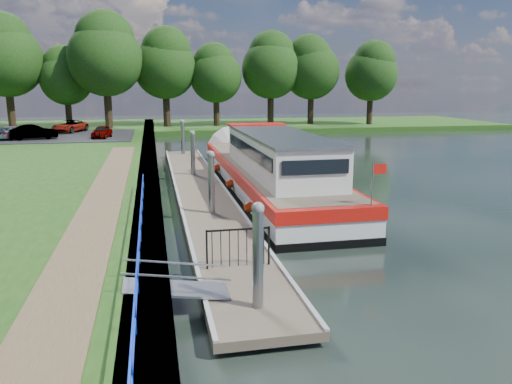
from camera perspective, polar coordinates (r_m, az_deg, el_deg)
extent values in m
plane|color=black|center=(12.72, -0.27, -13.67)|extent=(160.00, 160.00, 0.00)
cube|color=#473D2D|center=(26.71, -12.17, 0.81)|extent=(1.10, 90.00, 0.78)
cube|color=#204714|center=(65.01, 0.91, 7.62)|extent=(60.00, 18.00, 0.60)
cube|color=brown|center=(19.90, -17.58, -2.17)|extent=(1.60, 40.00, 0.05)
cube|color=black|center=(50.20, -21.90, 5.94)|extent=(14.00, 12.00, 0.06)
cube|color=#0C2DBF|center=(14.79, -13.19, -4.11)|extent=(0.04, 18.00, 0.04)
cube|color=#0C2DBF|center=(14.89, -13.12, -5.40)|extent=(0.03, 18.00, 0.03)
cylinder|color=#0C2DBF|center=(8.47, -14.00, -19.65)|extent=(0.04, 0.04, 0.72)
cylinder|color=#0C2DBF|center=(10.22, -13.63, -13.76)|extent=(0.04, 0.04, 0.72)
cylinder|color=#0C2DBF|center=(12.06, -13.37, -9.63)|extent=(0.04, 0.04, 0.72)
cylinder|color=#0C2DBF|center=(13.93, -13.20, -6.59)|extent=(0.04, 0.04, 0.72)
cylinder|color=#0C2DBF|center=(15.84, -13.06, -4.29)|extent=(0.04, 0.04, 0.72)
cylinder|color=#0C2DBF|center=(17.77, -12.96, -2.48)|extent=(0.04, 0.04, 0.72)
cylinder|color=#0C2DBF|center=(19.71, -12.87, -1.03)|extent=(0.04, 0.04, 0.72)
cylinder|color=#0C2DBF|center=(21.67, -12.80, 0.16)|extent=(0.04, 0.04, 0.72)
cylinder|color=#0C2DBF|center=(23.63, -12.74, 1.16)|extent=(0.04, 0.04, 0.72)
cube|color=brown|center=(24.88, -6.29, -0.07)|extent=(2.50, 30.00, 0.24)
cube|color=#9EA0A3|center=(13.59, -1.13, -11.67)|extent=(2.30, 5.00, 0.30)
cube|color=#9EA0A3|center=(21.07, -5.19, -2.96)|extent=(2.30, 5.00, 0.30)
cube|color=#9EA0A3|center=(28.83, -7.07, 1.15)|extent=(2.30, 5.00, 0.30)
cube|color=#9EA0A3|center=(36.69, -8.14, 3.50)|extent=(2.30, 5.00, 0.30)
cube|color=#9EA0A3|center=(24.99, -3.58, 0.39)|extent=(0.12, 30.00, 0.06)
cube|color=#9EA0A3|center=(24.77, -9.04, 0.15)|extent=(0.12, 30.00, 0.06)
cylinder|color=gray|center=(11.82, 0.22, -9.91)|extent=(0.26, 0.26, 3.40)
sphere|color=gray|center=(11.29, 0.23, -1.89)|extent=(0.30, 0.30, 0.30)
cylinder|color=gray|center=(20.33, -5.08, -0.46)|extent=(0.26, 0.26, 3.40)
sphere|color=gray|center=(20.03, -5.18, 4.29)|extent=(0.30, 0.30, 0.30)
cylinder|color=gray|center=(29.14, -7.20, 3.36)|extent=(0.26, 0.26, 3.40)
sphere|color=gray|center=(28.93, -7.29, 6.68)|extent=(0.30, 0.30, 0.30)
cylinder|color=gray|center=(38.04, -8.34, 5.39)|extent=(0.26, 0.26, 3.40)
sphere|color=gray|center=(37.88, -8.42, 7.95)|extent=(0.30, 0.30, 0.30)
cube|color=#A5A8AD|center=(12.72, -9.08, -10.86)|extent=(2.58, 1.00, 0.43)
cube|color=#A5A8AD|center=(12.09, -9.04, -9.56)|extent=(2.58, 0.04, 0.41)
cube|color=#A5A8AD|center=(12.98, -9.26, -8.00)|extent=(2.58, 0.04, 0.41)
cube|color=black|center=(14.23, -5.64, -6.57)|extent=(0.05, 0.05, 1.15)
cube|color=black|center=(14.52, 1.47, -6.13)|extent=(0.05, 0.05, 1.15)
cube|color=black|center=(14.19, -2.06, -4.30)|extent=(1.85, 0.05, 0.05)
cube|color=black|center=(14.25, -5.04, -6.54)|extent=(0.02, 0.02, 1.10)
cube|color=black|center=(14.28, -4.04, -6.48)|extent=(0.02, 0.02, 1.10)
cube|color=black|center=(14.31, -3.04, -6.42)|extent=(0.02, 0.02, 1.10)
cube|color=black|center=(14.35, -2.05, -6.36)|extent=(0.02, 0.02, 1.10)
cube|color=black|center=(14.39, -1.06, -6.30)|extent=(0.02, 0.02, 1.10)
cube|color=black|center=(14.44, -0.08, -6.24)|extent=(0.02, 0.02, 1.10)
cube|color=black|center=(14.49, 0.89, -6.17)|extent=(0.02, 0.02, 1.10)
cube|color=black|center=(26.64, 1.20, 0.25)|extent=(4.00, 20.00, 0.55)
cube|color=silver|center=(26.52, 1.20, 1.52)|extent=(3.96, 19.90, 0.65)
cube|color=red|center=(26.42, 1.21, 2.71)|extent=(4.04, 20.00, 0.48)
cube|color=brown|center=(26.38, 1.21, 3.23)|extent=(3.68, 19.20, 0.04)
cone|color=silver|center=(36.61, -2.47, 4.38)|extent=(4.00, 1.50, 4.00)
cube|color=silver|center=(23.85, 2.58, 4.39)|extent=(3.00, 11.00, 1.75)
cube|color=gray|center=(23.74, 2.60, 6.59)|extent=(3.10, 11.20, 0.10)
cube|color=black|center=(23.49, -1.02, 4.89)|extent=(0.04, 10.00, 0.55)
cube|color=black|center=(24.24, 6.08, 5.06)|extent=(0.04, 10.00, 0.55)
cube|color=black|center=(29.19, -0.14, 6.34)|extent=(2.60, 0.04, 0.55)
cube|color=black|center=(18.55, 6.85, 2.83)|extent=(2.60, 0.04, 0.55)
cube|color=red|center=(28.78, 0.01, 7.75)|extent=(3.20, 1.60, 0.06)
cylinder|color=gray|center=(17.67, 13.14, 0.80)|extent=(0.05, 0.05, 1.50)
cube|color=red|center=(17.68, 13.96, 2.58)|extent=(0.50, 0.02, 0.35)
sphere|color=red|center=(20.35, -0.81, -1.71)|extent=(0.44, 0.44, 0.44)
sphere|color=red|center=(25.16, -2.99, 0.99)|extent=(0.44, 0.44, 0.44)
sphere|color=red|center=(30.03, -4.47, 2.81)|extent=(0.44, 0.44, 0.44)
imported|color=#594C47|center=(18.81, 2.79, 2.27)|extent=(0.48, 0.67, 1.72)
cylinder|color=#332316|center=(62.51, -26.20, 8.40)|extent=(0.83, 0.83, 4.21)
sphere|color=#15320F|center=(62.50, -26.68, 13.31)|extent=(7.95, 7.95, 7.95)
sphere|color=#15320F|center=(62.76, -27.03, 15.09)|extent=(6.31, 6.31, 6.31)
cylinder|color=#332316|center=(61.86, -20.61, 8.33)|extent=(0.70, 0.70, 3.10)
sphere|color=#15320F|center=(61.77, -20.89, 11.98)|extent=(5.85, 5.85, 5.85)
sphere|color=#15320F|center=(61.99, -21.13, 13.32)|extent=(4.65, 4.65, 4.65)
cylinder|color=#332316|center=(58.82, -16.52, 9.02)|extent=(0.84, 0.84, 4.29)
sphere|color=#15320F|center=(58.81, -16.85, 14.35)|extent=(8.10, 8.10, 8.10)
sphere|color=#15320F|center=(59.08, -16.92, 16.31)|extent=(6.44, 6.44, 6.44)
cylinder|color=#332316|center=(60.67, -10.18, 9.19)|extent=(0.79, 0.79, 3.83)
sphere|color=#15320F|center=(60.62, -10.35, 13.82)|extent=(7.24, 7.24, 7.24)
sphere|color=#15320F|center=(60.49, -10.23, 15.55)|extent=(5.75, 5.75, 5.75)
cylinder|color=#332316|center=(60.89, -4.53, 9.08)|extent=(0.72, 0.72, 3.26)
sphere|color=#15320F|center=(60.80, -4.60, 13.01)|extent=(6.16, 6.16, 6.16)
sphere|color=#15320F|center=(61.07, -4.85, 14.44)|extent=(4.89, 4.89, 4.89)
cylinder|color=#332316|center=(62.38, 1.68, 9.43)|extent=(0.78, 0.78, 3.77)
sphere|color=#15320F|center=(62.33, 1.71, 13.86)|extent=(7.13, 7.13, 7.13)
sphere|color=#15320F|center=(62.67, 1.78, 15.48)|extent=(5.66, 5.66, 5.66)
cylinder|color=#332316|center=(63.81, 6.26, 9.37)|extent=(0.77, 0.77, 3.65)
sphere|color=#15320F|center=(63.75, 6.36, 13.56)|extent=(6.89, 6.89, 6.89)
sphere|color=#15320F|center=(63.71, 6.07, 15.11)|extent=(5.47, 5.47, 5.47)
cylinder|color=#332316|center=(64.64, 12.85, 9.07)|extent=(0.74, 0.74, 3.41)
sphere|color=#15320F|center=(64.57, 13.04, 12.92)|extent=(6.43, 6.43, 6.43)
sphere|color=#15320F|center=(64.51, 13.38, 14.34)|extent=(5.11, 5.11, 5.11)
imported|color=#999999|center=(47.03, -17.21, 6.61)|extent=(1.86, 3.36, 1.08)
imported|color=#999999|center=(47.61, -24.05, 6.28)|extent=(4.07, 2.21, 1.27)
imported|color=#999999|center=(49.04, -26.07, 6.14)|extent=(2.68, 4.10, 1.10)
imported|color=#999999|center=(53.53, -20.51, 7.07)|extent=(3.49, 4.72, 1.19)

